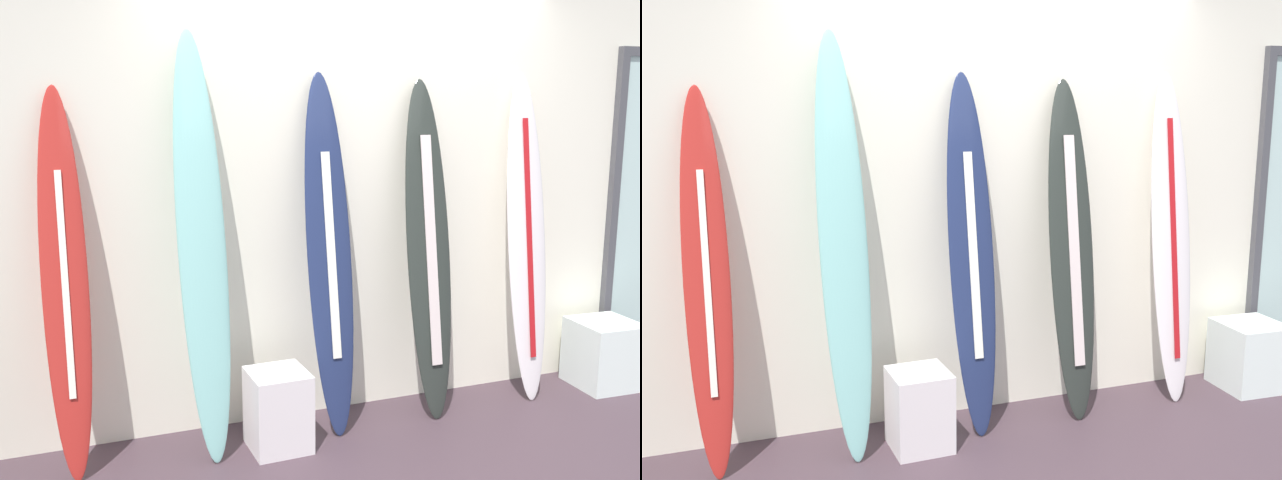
{
  "view_description": "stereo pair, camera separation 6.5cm",
  "coord_description": "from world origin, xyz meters",
  "views": [
    {
      "loc": [
        -1.69,
        -2.68,
        1.85
      ],
      "look_at": [
        -0.32,
        0.95,
        1.1
      ],
      "focal_mm": 40.81,
      "sensor_mm": 36.0,
      "label": 1
    },
    {
      "loc": [
        -1.63,
        -2.7,
        1.85
      ],
      "look_at": [
        -0.32,
        0.95,
        1.1
      ],
      "focal_mm": 40.81,
      "sensor_mm": 36.0,
      "label": 2
    }
  ],
  "objects": [
    {
      "name": "surfboard_crimson",
      "position": [
        -1.64,
        0.99,
        0.97
      ],
      "size": [
        0.23,
        0.39,
        1.93
      ],
      "color": "#B02621",
      "rests_on": "ground"
    },
    {
      "name": "surfboard_charcoal",
      "position": [
        0.37,
        0.98,
        0.98
      ],
      "size": [
        0.28,
        0.39,
        1.98
      ],
      "color": "#262C28",
      "rests_on": "ground"
    },
    {
      "name": "surfboard_ivory",
      "position": [
        1.07,
        1.0,
        1.01
      ],
      "size": [
        0.27,
        0.34,
        2.02
      ],
      "color": "silver",
      "rests_on": "ground"
    },
    {
      "name": "display_block_center",
      "position": [
        -0.61,
        0.82,
        0.22
      ],
      "size": [
        0.32,
        0.32,
        0.43
      ],
      "color": "silver",
      "rests_on": "ground"
    },
    {
      "name": "surfboard_navy",
      "position": [
        -0.25,
        0.99,
        0.99
      ],
      "size": [
        0.27,
        0.39,
        2.01
      ],
      "color": "navy",
      "rests_on": "ground"
    },
    {
      "name": "wall_back",
      "position": [
        0.0,
        1.3,
        1.4
      ],
      "size": [
        7.2,
        0.2,
        2.8
      ],
      "primitive_type": "cube",
      "color": "white",
      "rests_on": "ground"
    },
    {
      "name": "display_block_left",
      "position": [
        1.66,
        0.91,
        0.22
      ],
      "size": [
        0.4,
        0.4,
        0.43
      ],
      "color": "white",
      "rests_on": "ground"
    },
    {
      "name": "surfboard_seafoam",
      "position": [
        -0.97,
        0.94,
        1.09
      ],
      "size": [
        0.27,
        0.45,
        2.21
      ],
      "color": "#80C0BA",
      "rests_on": "ground"
    }
  ]
}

